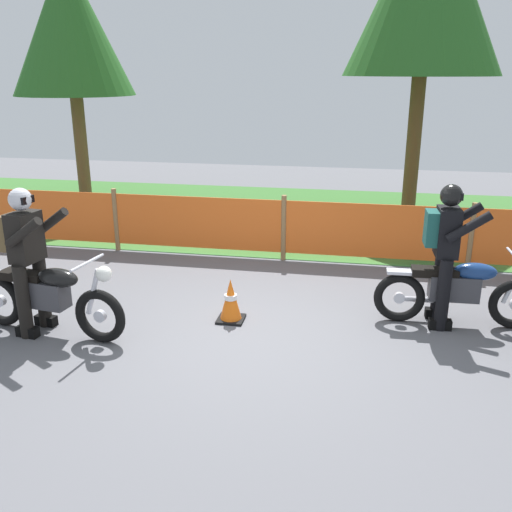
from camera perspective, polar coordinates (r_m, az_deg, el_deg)
ground at (r=6.56m, az=-0.59°, el=-7.98°), size 24.00×24.00×0.02m
grass_verge at (r=11.78m, az=4.68°, el=4.03°), size 24.00×5.70×0.01m
barrier_fence at (r=8.90m, az=2.81°, el=2.95°), size 11.37×0.08×1.05m
tree_leftmost at (r=13.26m, az=-18.34°, el=21.21°), size 2.55×2.55×5.21m
motorcycle_lead at (r=6.81m, az=-20.29°, el=-3.86°), size 1.98×0.63×0.94m
motorcycle_trailing at (r=7.03m, az=19.84°, el=-3.25°), size 1.93×0.57×0.91m
rider_lead at (r=6.79m, az=-22.19°, el=0.28°), size 0.72×0.60×1.69m
rider_trailing at (r=6.83m, az=18.58°, el=0.80°), size 0.68×0.55×1.69m
traffic_cone at (r=6.80m, az=-2.58°, el=-4.51°), size 0.32×0.32×0.53m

